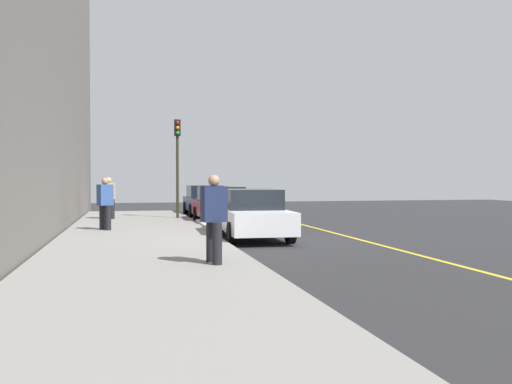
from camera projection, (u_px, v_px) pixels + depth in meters
The scene contains 12 objects.
ground_plane at pixel (253, 241), 16.33m from camera, with size 56.00×56.00×0.00m, color #28282B.
sidewalk at pixel (139, 241), 15.60m from camera, with size 28.00×4.60×0.15m, color gray.
lane_stripe_centre at pixel (354, 238), 17.05m from camera, with size 28.00×0.14×0.01m, color gold.
snow_bank_curb at pixel (210, 226), 20.17m from camera, with size 4.01×0.56×0.22m, color white.
parked_car_navy at pixel (205, 200), 28.03m from camera, with size 4.15×1.93×1.51m.
parked_car_red at pixel (221, 205), 22.85m from camera, with size 4.72×2.00×1.51m.
parked_car_white at pixel (251, 214), 17.00m from camera, with size 4.79×2.02×1.51m.
pedestrian_navy_coat at pixel (214, 216), 10.94m from camera, with size 0.57×0.52×1.76m.
pedestrian_tan_coat at pixel (109, 197), 23.41m from camera, with size 0.55×0.53×1.75m.
pedestrian_blue_coat at pixel (105, 202), 18.22m from camera, with size 0.51×0.55×1.72m.
traffic_light_pole at pixel (177, 151), 23.89m from camera, with size 0.35×0.26×4.25m.
rolling_suitcase at pixel (105, 211), 23.87m from camera, with size 0.34×0.22×0.93m.
Camera 1 is at (15.91, -3.53, 1.81)m, focal length 38.83 mm.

